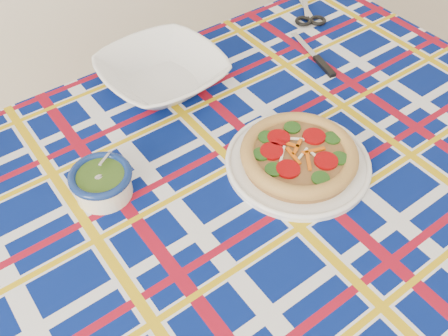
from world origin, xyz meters
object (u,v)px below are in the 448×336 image
dining_table (219,221)px  serving_bowl (162,73)px  pesto_bowl (102,181)px  main_focaccia_plate (299,155)px

dining_table → serving_bowl: (0.08, 0.38, 0.12)m
dining_table → pesto_bowl: (-0.19, 0.13, 0.12)m
main_focaccia_plate → pesto_bowl: size_ratio=2.53×
pesto_bowl → serving_bowl: pesto_bowl is taller
dining_table → serving_bowl: 0.40m
serving_bowl → pesto_bowl: bearing=-137.1°
dining_table → serving_bowl: serving_bowl is taller
main_focaccia_plate → pesto_bowl: 0.40m
main_focaccia_plate → serving_bowl: bearing=105.5°
main_focaccia_plate → pesto_bowl: pesto_bowl is taller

